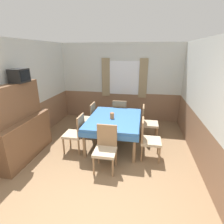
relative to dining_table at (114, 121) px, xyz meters
name	(u,v)px	position (x,y,z in m)	size (l,w,h in m)	color
wall_back	(120,82)	(-0.12, 1.89, 0.68)	(4.46, 0.10, 2.60)	silver
wall_left	(25,95)	(-2.18, -0.35, 0.67)	(0.05, 4.84, 2.60)	silver
wall_right	(204,104)	(1.93, -0.35, 0.67)	(0.05, 4.84, 2.60)	silver
dining_table	(114,121)	(0.00, 0.00, 0.00)	(1.31, 1.70, 0.73)	#386BA8
chair_right_near	(148,138)	(0.84, -0.50, -0.14)	(0.44, 0.44, 0.92)	#93704C
chair_left_far	(89,117)	(-0.84, 0.50, -0.14)	(0.44, 0.44, 0.92)	#93704C
chair_head_window	(120,113)	(0.00, 1.04, -0.14)	(0.44, 0.44, 0.92)	#93704C
chair_left_near	(76,132)	(-0.84, -0.50, -0.14)	(0.44, 0.44, 0.92)	#93704C
chair_head_near	(106,147)	(0.00, -1.04, -0.14)	(0.44, 0.44, 0.92)	#93704C
chair_right_far	(147,121)	(0.84, 0.50, -0.14)	(0.44, 0.44, 0.92)	#93704C
sideboard	(21,128)	(-1.93, -0.97, 0.08)	(0.46, 1.56, 1.69)	brown
tv	(19,76)	(-1.91, -0.76, 1.21)	(0.29, 0.36, 0.29)	black
vase	(112,116)	(-0.05, -0.04, 0.17)	(0.10, 0.10, 0.14)	#B26B38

